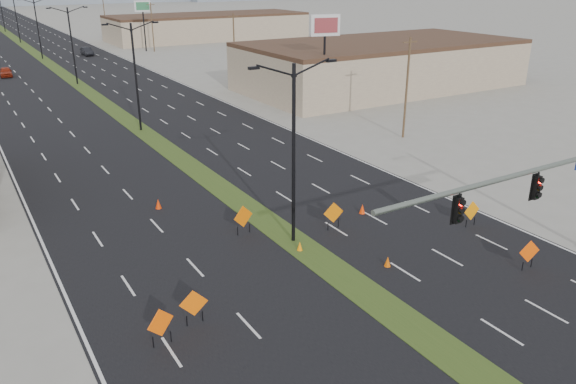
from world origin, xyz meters
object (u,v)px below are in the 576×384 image
construction_sign_2 (243,217)px  construction_sign_3 (334,213)px  construction_sign_5 (472,212)px  streetlight_1 (136,74)px  pole_sign_east_near (325,32)px  streetlight_4 (16,17)px  streetlight_0 (294,150)px  cone_0 (388,262)px  car_left (6,72)px  construction_sign_0 (161,324)px  cone_3 (158,204)px  signal_mast (560,189)px  streetlight_3 (38,27)px  streetlight_2 (72,43)px  cone_1 (300,246)px  pole_sign_east_far (143,10)px  streetlight_5 (1,10)px  cone_2 (362,209)px  construction_sign_1 (194,304)px  construction_sign_4 (529,252)px  car_mid (87,51)px

construction_sign_2 → construction_sign_3: size_ratio=1.04×
construction_sign_2 → construction_sign_5: construction_sign_2 is taller
streetlight_1 → pole_sign_east_near: (20.12, -1.84, 2.90)m
streetlight_1 → streetlight_4: bearing=90.0°
streetlight_0 → construction_sign_2: (-2.00, 2.29, -4.36)m
cone_0 → pole_sign_east_near: size_ratio=0.06×
streetlight_0 → car_left: streetlight_0 is taller
construction_sign_0 → cone_3: construction_sign_0 is taller
signal_mast → construction_sign_3: bearing=119.3°
construction_sign_5 → car_left: bearing=104.7°
streetlight_3 → streetlight_4: same height
streetlight_1 → streetlight_2: bearing=90.0°
streetlight_4 → cone_1: 113.34m
cone_1 → pole_sign_east_far: 88.15m
streetlight_5 → car_left: streetlight_5 is taller
streetlight_1 → streetlight_5: same height
signal_mast → cone_1: size_ratio=29.69×
streetlight_1 → cone_2: streetlight_1 is taller
streetlight_4 → construction_sign_3: (2.87, -111.87, -4.41)m
construction_sign_1 → pole_sign_east_near: (28.03, 30.80, 7.33)m
signal_mast → construction_sign_3: signal_mast is taller
streetlight_2 → construction_sign_4: streetlight_2 is taller
construction_sign_5 → cone_0: 7.67m
streetlight_2 → streetlight_3: 28.00m
streetlight_1 → construction_sign_5: (10.16, -31.83, -4.46)m
streetlight_5 → cone_3: 131.68m
pole_sign_east_far → cone_3: bearing=-102.3°
streetlight_2 → construction_sign_4: (8.60, -65.00, -4.46)m
streetlight_1 → construction_sign_4: 38.25m
pole_sign_east_near → construction_sign_5: bearing=-96.0°
streetlight_1 → pole_sign_east_near: pole_sign_east_near is taller
streetlight_1 → construction_sign_0: streetlight_1 is taller
construction_sign_4 → cone_0: (-5.98, 3.93, -0.67)m
streetlight_0 → streetlight_2: (0.00, 56.00, 0.00)m
car_left → construction_sign_1: bearing=-85.9°
construction_sign_3 → streetlight_2: bearing=102.3°
pole_sign_east_near → pole_sign_east_far: (-1.22, 58.33, -0.73)m
cone_0 → construction_sign_3: bearing=87.3°
streetlight_2 → construction_sign_1: 61.31m
car_mid → construction_sign_3: size_ratio=2.53×
car_left → construction_sign_5: 73.55m
construction_sign_3 → cone_3: construction_sign_3 is taller
construction_sign_0 → construction_sign_1: 1.85m
construction_sign_4 → cone_3: size_ratio=2.43×
construction_sign_2 → pole_sign_east_far: 85.07m
cone_1 → pole_sign_east_near: bearing=53.2°
cone_2 → pole_sign_east_far: bearing=81.1°
cone_2 → pole_sign_east_near: 30.01m
signal_mast → streetlight_5: 150.25m
construction_sign_3 → pole_sign_east_near: bearing=65.9°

